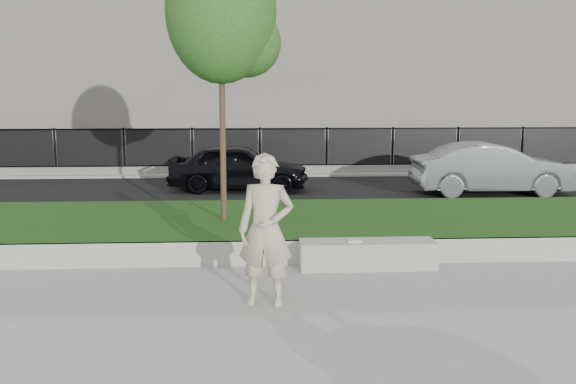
{
  "coord_description": "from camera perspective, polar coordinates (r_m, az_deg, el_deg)",
  "views": [
    {
      "loc": [
        -0.88,
        -8.99,
        2.77
      ],
      "look_at": [
        -0.29,
        1.2,
        1.17
      ],
      "focal_mm": 40.0,
      "sensor_mm": 36.0,
      "label": 1
    }
  ],
  "objects": [
    {
      "name": "iron_fence",
      "position": [
        21.12,
        -0.88,
        2.86
      ],
      "size": [
        32.0,
        0.3,
        1.5
      ],
      "color": "slate",
      "rests_on": "far_pavement"
    },
    {
      "name": "car_dark",
      "position": [
        17.83,
        -4.42,
        2.21
      ],
      "size": [
        3.97,
        1.87,
        1.31
      ],
      "primitive_type": "imported",
      "rotation": [
        0.0,
        0.0,
        1.48
      ],
      "color": "black",
      "rests_on": "street"
    },
    {
      "name": "young_tree",
      "position": [
        11.91,
        -5.61,
        15.27
      ],
      "size": [
        2.08,
        1.99,
        5.08
      ],
      "color": "#38281C",
      "rests_on": "grass_bank"
    },
    {
      "name": "man",
      "position": [
        8.32,
        -1.98,
        -3.4
      ],
      "size": [
        0.8,
        0.61,
        1.99
      ],
      "primitive_type": "imported",
      "rotation": [
        0.0,
        0.0,
        -0.2
      ],
      "color": "#BEB192",
      "rests_on": "ground"
    },
    {
      "name": "far_pavement",
      "position": [
        22.17,
        -0.98,
        1.89
      ],
      "size": [
        34.0,
        3.0,
        0.12
      ],
      "primitive_type": "cube",
      "color": "gray",
      "rests_on": "ground"
    },
    {
      "name": "building_facade",
      "position": [
        29.09,
        -1.58,
        13.31
      ],
      "size": [
        34.0,
        10.0,
        10.0
      ],
      "primitive_type": "cube",
      "color": "slate",
      "rests_on": "ground"
    },
    {
      "name": "stone_bench",
      "position": [
        10.28,
        7.07,
        -5.52
      ],
      "size": [
        2.14,
        0.53,
        0.44
      ],
      "primitive_type": "cube",
      "color": "#A3A098",
      "rests_on": "ground"
    },
    {
      "name": "grass_kerb",
      "position": [
        10.39,
        1.67,
        -5.4
      ],
      "size": [
        34.0,
        0.08,
        0.4
      ],
      "primitive_type": "cube",
      "color": "#A3A098",
      "rests_on": "ground"
    },
    {
      "name": "grass_bank",
      "position": [
        12.29,
        0.89,
        -3.15
      ],
      "size": [
        34.0,
        4.0,
        0.4
      ],
      "primitive_type": "cube",
      "color": "#15350D",
      "rests_on": "ground"
    },
    {
      "name": "ground",
      "position": [
        9.45,
        2.21,
        -8.13
      ],
      "size": [
        90.0,
        90.0,
        0.0
      ],
      "primitive_type": "plane",
      "color": "gray",
      "rests_on": "ground"
    },
    {
      "name": "car_silver",
      "position": [
        17.99,
        17.65,
        1.99
      ],
      "size": [
        4.2,
        1.52,
        1.38
      ],
      "primitive_type": "imported",
      "rotation": [
        0.0,
        0.0,
        1.56
      ],
      "color": "gray",
      "rests_on": "street"
    },
    {
      "name": "book",
      "position": [
        10.15,
        5.95,
        -4.34
      ],
      "size": [
        0.22,
        0.16,
        0.02
      ],
      "primitive_type": "cube",
      "rotation": [
        0.0,
        0.0,
        0.02
      ],
      "color": "silver",
      "rests_on": "stone_bench"
    },
    {
      "name": "street",
      "position": [
        17.72,
        -0.4,
        -0.01
      ],
      "size": [
        34.0,
        7.0,
        0.04
      ],
      "primitive_type": "cube",
      "color": "black",
      "rests_on": "ground"
    }
  ]
}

